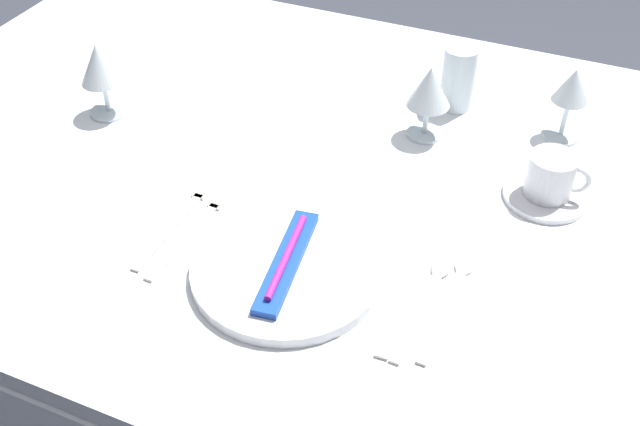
{
  "coord_description": "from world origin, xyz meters",
  "views": [
    {
      "loc": [
        0.35,
        -0.93,
        1.51
      ],
      "look_at": [
        0.01,
        -0.13,
        0.76
      ],
      "focal_mm": 42.18,
      "sensor_mm": 36.0,
      "label": 1
    }
  ],
  "objects_px": {
    "dinner_plate": "(287,269)",
    "fork_inner": "(178,220)",
    "wine_glass_right": "(429,89)",
    "fork_outer": "(193,230)",
    "dinner_knife": "(403,300)",
    "toothbrush_package": "(287,261)",
    "coffee_cup_left": "(552,176)",
    "spoon_dessert": "(452,294)",
    "wine_glass_centre": "(572,91)",
    "drink_tumbler": "(458,78)",
    "wine_glass_left": "(100,66)",
    "spoon_soup": "(428,295)"
  },
  "relations": [
    {
      "from": "dinner_knife",
      "to": "wine_glass_left",
      "type": "distance_m",
      "value": 0.7
    },
    {
      "from": "toothbrush_package",
      "to": "wine_glass_left",
      "type": "relative_size",
      "value": 1.51
    },
    {
      "from": "dinner_plate",
      "to": "fork_inner",
      "type": "height_order",
      "value": "dinner_plate"
    },
    {
      "from": "dinner_plate",
      "to": "spoon_dessert",
      "type": "xyz_separation_m",
      "value": [
        0.23,
        0.05,
        -0.01
      ]
    },
    {
      "from": "fork_inner",
      "to": "wine_glass_centre",
      "type": "height_order",
      "value": "wine_glass_centre"
    },
    {
      "from": "spoon_dessert",
      "to": "wine_glass_right",
      "type": "height_order",
      "value": "wine_glass_right"
    },
    {
      "from": "dinner_knife",
      "to": "wine_glass_left",
      "type": "height_order",
      "value": "wine_glass_left"
    },
    {
      "from": "toothbrush_package",
      "to": "fork_outer",
      "type": "bearing_deg",
      "value": 171.59
    },
    {
      "from": "spoon_dessert",
      "to": "drink_tumbler",
      "type": "distance_m",
      "value": 0.49
    },
    {
      "from": "dinner_plate",
      "to": "drink_tumbler",
      "type": "height_order",
      "value": "drink_tumbler"
    },
    {
      "from": "spoon_dessert",
      "to": "drink_tumbler",
      "type": "relative_size",
      "value": 1.79
    },
    {
      "from": "dinner_knife",
      "to": "toothbrush_package",
      "type": "bearing_deg",
      "value": -174.9
    },
    {
      "from": "wine_glass_centre",
      "to": "wine_glass_right",
      "type": "xyz_separation_m",
      "value": [
        -0.22,
        -0.09,
        0.0
      ]
    },
    {
      "from": "dinner_knife",
      "to": "drink_tumbler",
      "type": "relative_size",
      "value": 1.89
    },
    {
      "from": "toothbrush_package",
      "to": "fork_outer",
      "type": "xyz_separation_m",
      "value": [
        -0.17,
        0.03,
        -0.02
      ]
    },
    {
      "from": "wine_glass_right",
      "to": "fork_outer",
      "type": "bearing_deg",
      "value": -122.81
    },
    {
      "from": "wine_glass_left",
      "to": "drink_tumbler",
      "type": "distance_m",
      "value": 0.65
    },
    {
      "from": "fork_inner",
      "to": "toothbrush_package",
      "type": "bearing_deg",
      "value": -10.0
    },
    {
      "from": "dinner_knife",
      "to": "wine_glass_right",
      "type": "distance_m",
      "value": 0.42
    },
    {
      "from": "wine_glass_left",
      "to": "fork_outer",
      "type": "bearing_deg",
      "value": -36.04
    },
    {
      "from": "fork_outer",
      "to": "wine_glass_right",
      "type": "relative_size",
      "value": 1.58
    },
    {
      "from": "dinner_plate",
      "to": "fork_inner",
      "type": "xyz_separation_m",
      "value": [
        -0.2,
        0.04,
        -0.01
      ]
    },
    {
      "from": "wine_glass_right",
      "to": "coffee_cup_left",
      "type": "bearing_deg",
      "value": -21.84
    },
    {
      "from": "toothbrush_package",
      "to": "wine_glass_right",
      "type": "relative_size",
      "value": 1.56
    },
    {
      "from": "wine_glass_left",
      "to": "wine_glass_right",
      "type": "distance_m",
      "value": 0.58
    },
    {
      "from": "coffee_cup_left",
      "to": "drink_tumbler",
      "type": "height_order",
      "value": "drink_tumbler"
    },
    {
      "from": "coffee_cup_left",
      "to": "toothbrush_package",
      "type": "bearing_deg",
      "value": -134.35
    },
    {
      "from": "dinner_knife",
      "to": "spoon_soup",
      "type": "xyz_separation_m",
      "value": [
        0.03,
        0.02,
        -0.0
      ]
    },
    {
      "from": "dinner_plate",
      "to": "coffee_cup_left",
      "type": "relative_size",
      "value": 2.77
    },
    {
      "from": "coffee_cup_left",
      "to": "dinner_plate",
      "type": "bearing_deg",
      "value": -134.35
    },
    {
      "from": "fork_outer",
      "to": "wine_glass_left",
      "type": "relative_size",
      "value": 1.53
    },
    {
      "from": "coffee_cup_left",
      "to": "wine_glass_right",
      "type": "height_order",
      "value": "wine_glass_right"
    },
    {
      "from": "dinner_knife",
      "to": "coffee_cup_left",
      "type": "distance_m",
      "value": 0.34
    },
    {
      "from": "dinner_plate",
      "to": "wine_glass_centre",
      "type": "xyz_separation_m",
      "value": [
        0.3,
        0.5,
        0.08
      ]
    },
    {
      "from": "coffee_cup_left",
      "to": "spoon_dessert",
      "type": "bearing_deg",
      "value": -107.11
    },
    {
      "from": "spoon_soup",
      "to": "wine_glass_left",
      "type": "distance_m",
      "value": 0.72
    },
    {
      "from": "toothbrush_package",
      "to": "wine_glass_right",
      "type": "bearing_deg",
      "value": 79.24
    },
    {
      "from": "dinner_knife",
      "to": "drink_tumbler",
      "type": "bearing_deg",
      "value": 97.6
    },
    {
      "from": "fork_inner",
      "to": "wine_glass_right",
      "type": "xyz_separation_m",
      "value": [
        0.28,
        0.38,
        0.09
      ]
    },
    {
      "from": "fork_outer",
      "to": "dinner_knife",
      "type": "bearing_deg",
      "value": -1.69
    },
    {
      "from": "coffee_cup_left",
      "to": "wine_glass_centre",
      "type": "xyz_separation_m",
      "value": [
        -0.01,
        0.19,
        0.05
      ]
    },
    {
      "from": "spoon_dessert",
      "to": "wine_glass_left",
      "type": "distance_m",
      "value": 0.75
    },
    {
      "from": "dinner_knife",
      "to": "wine_glass_centre",
      "type": "xyz_separation_m",
      "value": [
        0.13,
        0.49,
        0.09
      ]
    },
    {
      "from": "wine_glass_right",
      "to": "wine_glass_left",
      "type": "bearing_deg",
      "value": -164.05
    },
    {
      "from": "spoon_dessert",
      "to": "wine_glass_centre",
      "type": "bearing_deg",
      "value": 80.77
    },
    {
      "from": "wine_glass_centre",
      "to": "drink_tumbler",
      "type": "xyz_separation_m",
      "value": [
        -0.2,
        0.02,
        -0.03
      ]
    },
    {
      "from": "dinner_knife",
      "to": "spoon_dessert",
      "type": "height_order",
      "value": "spoon_dessert"
    },
    {
      "from": "spoon_soup",
      "to": "wine_glass_right",
      "type": "relative_size",
      "value": 1.53
    },
    {
      "from": "toothbrush_package",
      "to": "coffee_cup_left",
      "type": "height_order",
      "value": "coffee_cup_left"
    },
    {
      "from": "wine_glass_left",
      "to": "fork_inner",
      "type": "bearing_deg",
      "value": -37.81
    }
  ]
}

